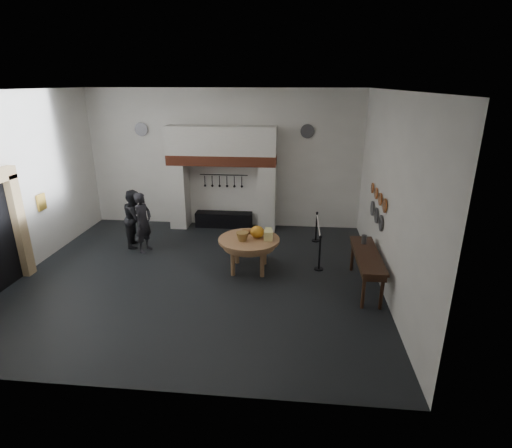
# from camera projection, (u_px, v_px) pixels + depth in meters

# --- Properties ---
(floor) EXTENTS (9.00, 8.00, 0.02)m
(floor) POSITION_uv_depth(u_px,v_px,m) (199.00, 276.00, 10.15)
(floor) COLOR black
(floor) RESTS_ON ground
(ceiling) EXTENTS (9.00, 8.00, 0.02)m
(ceiling) POSITION_uv_depth(u_px,v_px,m) (189.00, 90.00, 8.64)
(ceiling) COLOR silver
(ceiling) RESTS_ON wall_back
(wall_back) EXTENTS (9.00, 0.02, 4.50)m
(wall_back) POSITION_uv_depth(u_px,v_px,m) (224.00, 159.00, 13.14)
(wall_back) COLOR white
(wall_back) RESTS_ON floor
(wall_front) EXTENTS (9.00, 0.02, 4.50)m
(wall_front) POSITION_uv_depth(u_px,v_px,m) (125.00, 263.00, 5.65)
(wall_front) COLOR white
(wall_front) RESTS_ON floor
(wall_left) EXTENTS (0.02, 8.00, 4.50)m
(wall_left) POSITION_uv_depth(u_px,v_px,m) (15.00, 186.00, 9.81)
(wall_left) COLOR white
(wall_left) RESTS_ON floor
(wall_right) EXTENTS (0.02, 8.00, 4.50)m
(wall_right) POSITION_uv_depth(u_px,v_px,m) (390.00, 196.00, 8.98)
(wall_right) COLOR white
(wall_right) RESTS_ON floor
(chimney_pier_left) EXTENTS (0.55, 0.70, 2.15)m
(chimney_pier_left) POSITION_uv_depth(u_px,v_px,m) (179.00, 196.00, 13.35)
(chimney_pier_left) COLOR silver
(chimney_pier_left) RESTS_ON floor
(chimney_pier_right) EXTENTS (0.55, 0.70, 2.15)m
(chimney_pier_right) POSITION_uv_depth(u_px,v_px,m) (267.00, 198.00, 13.08)
(chimney_pier_right) COLOR silver
(chimney_pier_right) RESTS_ON floor
(hearth_brick_band) EXTENTS (3.50, 0.72, 0.32)m
(hearth_brick_band) POSITION_uv_depth(u_px,v_px,m) (222.00, 160.00, 12.80)
(hearth_brick_band) COLOR #9E442B
(hearth_brick_band) RESTS_ON chimney_pier_left
(chimney_hood) EXTENTS (3.50, 0.70, 0.90)m
(chimney_hood) POSITION_uv_depth(u_px,v_px,m) (221.00, 140.00, 12.59)
(chimney_hood) COLOR silver
(chimney_hood) RESTS_ON hearth_brick_band
(iron_range) EXTENTS (1.90, 0.45, 0.50)m
(iron_range) POSITION_uv_depth(u_px,v_px,m) (224.00, 220.00, 13.56)
(iron_range) COLOR black
(iron_range) RESTS_ON floor
(utensil_rail) EXTENTS (1.60, 0.02, 0.02)m
(utensil_rail) POSITION_uv_depth(u_px,v_px,m) (224.00, 175.00, 13.24)
(utensil_rail) COLOR black
(utensil_rail) RESTS_ON wall_back
(door_jamb_far) EXTENTS (0.22, 0.30, 2.60)m
(door_jamb_far) POSITION_uv_depth(u_px,v_px,m) (19.00, 226.00, 9.84)
(door_jamb_far) COLOR tan
(door_jamb_far) RESTS_ON floor
(wall_plaque) EXTENTS (0.05, 0.34, 0.44)m
(wall_plaque) POSITION_uv_depth(u_px,v_px,m) (41.00, 202.00, 10.78)
(wall_plaque) COLOR gold
(wall_plaque) RESTS_ON wall_left
(work_table) EXTENTS (1.63, 1.63, 0.07)m
(work_table) POSITION_uv_depth(u_px,v_px,m) (249.00, 240.00, 10.24)
(work_table) COLOR #A57F4E
(work_table) RESTS_ON floor
(pumpkin) EXTENTS (0.36, 0.36, 0.31)m
(pumpkin) POSITION_uv_depth(u_px,v_px,m) (257.00, 232.00, 10.25)
(pumpkin) COLOR orange
(pumpkin) RESTS_ON work_table
(cheese_block_big) EXTENTS (0.22, 0.22, 0.24)m
(cheese_block_big) POSITION_uv_depth(u_px,v_px,m) (268.00, 236.00, 10.09)
(cheese_block_big) COLOR #E9DF8B
(cheese_block_big) RESTS_ON work_table
(cheese_block_small) EXTENTS (0.18, 0.18, 0.20)m
(cheese_block_small) POSITION_uv_depth(u_px,v_px,m) (268.00, 232.00, 10.38)
(cheese_block_small) COLOR #DED884
(cheese_block_small) RESTS_ON work_table
(wicker_basket) EXTENTS (0.33, 0.33, 0.22)m
(wicker_basket) POSITION_uv_depth(u_px,v_px,m) (242.00, 236.00, 10.06)
(wicker_basket) COLOR #A2823B
(wicker_basket) RESTS_ON work_table
(bread_loaf) EXTENTS (0.31, 0.18, 0.13)m
(bread_loaf) POSITION_uv_depth(u_px,v_px,m) (247.00, 231.00, 10.54)
(bread_loaf) COLOR olive
(bread_loaf) RESTS_ON work_table
(visitor_near) EXTENTS (0.55, 0.72, 1.75)m
(visitor_near) POSITION_uv_depth(u_px,v_px,m) (143.00, 222.00, 11.40)
(visitor_near) COLOR #222227
(visitor_near) RESTS_ON floor
(visitor_far) EXTENTS (0.74, 0.90, 1.72)m
(visitor_far) POSITION_uv_depth(u_px,v_px,m) (135.00, 218.00, 11.82)
(visitor_far) COLOR black
(visitor_far) RESTS_ON floor
(side_table) EXTENTS (0.55, 2.20, 0.06)m
(side_table) POSITION_uv_depth(u_px,v_px,m) (367.00, 254.00, 9.30)
(side_table) COLOR #321F12
(side_table) RESTS_ON floor
(pewter_jug) EXTENTS (0.12, 0.12, 0.22)m
(pewter_jug) POSITION_uv_depth(u_px,v_px,m) (364.00, 239.00, 9.81)
(pewter_jug) COLOR #4D4E52
(pewter_jug) RESTS_ON side_table
(copper_pan_a) EXTENTS (0.03, 0.34, 0.34)m
(copper_pan_a) POSITION_uv_depth(u_px,v_px,m) (385.00, 206.00, 9.27)
(copper_pan_a) COLOR #C6662D
(copper_pan_a) RESTS_ON wall_right
(copper_pan_b) EXTENTS (0.03, 0.32, 0.32)m
(copper_pan_b) POSITION_uv_depth(u_px,v_px,m) (380.00, 199.00, 9.79)
(copper_pan_b) COLOR #C6662D
(copper_pan_b) RESTS_ON wall_right
(copper_pan_c) EXTENTS (0.03, 0.30, 0.30)m
(copper_pan_c) POSITION_uv_depth(u_px,v_px,m) (376.00, 193.00, 10.30)
(copper_pan_c) COLOR #C6662D
(copper_pan_c) RESTS_ON wall_right
(copper_pan_d) EXTENTS (0.03, 0.28, 0.28)m
(copper_pan_d) POSITION_uv_depth(u_px,v_px,m) (372.00, 188.00, 10.82)
(copper_pan_d) COLOR #C6662D
(copper_pan_d) RESTS_ON wall_right
(pewter_plate_left) EXTENTS (0.03, 0.40, 0.40)m
(pewter_plate_left) POSITION_uv_depth(u_px,v_px,m) (381.00, 223.00, 9.63)
(pewter_plate_left) COLOR #4C4C51
(pewter_plate_left) RESTS_ON wall_right
(pewter_plate_mid) EXTENTS (0.03, 0.40, 0.40)m
(pewter_plate_mid) POSITION_uv_depth(u_px,v_px,m) (376.00, 215.00, 10.19)
(pewter_plate_mid) COLOR #4C4C51
(pewter_plate_mid) RESTS_ON wall_right
(pewter_plate_right) EXTENTS (0.03, 0.40, 0.40)m
(pewter_plate_right) POSITION_uv_depth(u_px,v_px,m) (372.00, 208.00, 10.75)
(pewter_plate_right) COLOR #4C4C51
(pewter_plate_right) RESTS_ON wall_right
(pewter_plate_back_left) EXTENTS (0.44, 0.03, 0.44)m
(pewter_plate_back_left) POSITION_uv_depth(u_px,v_px,m) (141.00, 129.00, 13.04)
(pewter_plate_back_left) COLOR #4C4C51
(pewter_plate_back_left) RESTS_ON wall_back
(pewter_plate_back_right) EXTENTS (0.44, 0.03, 0.44)m
(pewter_plate_back_right) POSITION_uv_depth(u_px,v_px,m) (307.00, 131.00, 12.54)
(pewter_plate_back_right) COLOR #4C4C51
(pewter_plate_back_right) RESTS_ON wall_back
(barrier_post_near) EXTENTS (0.05, 0.05, 0.90)m
(barrier_post_near) POSITION_uv_depth(u_px,v_px,m) (320.00, 254.00, 10.37)
(barrier_post_near) COLOR black
(barrier_post_near) RESTS_ON floor
(barrier_post_far) EXTENTS (0.05, 0.05, 0.90)m
(barrier_post_far) POSITION_uv_depth(u_px,v_px,m) (316.00, 227.00, 12.24)
(barrier_post_far) COLOR black
(barrier_post_far) RESTS_ON floor
(barrier_rope) EXTENTS (0.04, 2.00, 0.04)m
(barrier_rope) POSITION_uv_depth(u_px,v_px,m) (319.00, 226.00, 11.17)
(barrier_rope) COLOR white
(barrier_rope) RESTS_ON barrier_post_near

